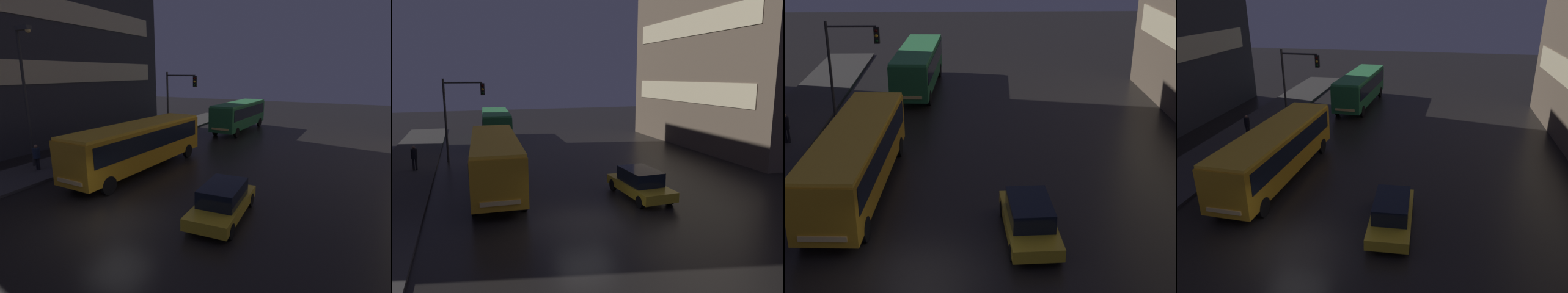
% 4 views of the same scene
% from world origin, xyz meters
% --- Properties ---
extents(ground_plane, '(120.00, 120.00, 0.00)m').
position_xyz_m(ground_plane, '(0.00, 0.00, 0.00)').
color(ground_plane, black).
extents(sidewalk_left, '(4.00, 48.00, 0.15)m').
position_xyz_m(sidewalk_left, '(-9.00, 10.00, 0.07)').
color(sidewalk_left, '#3D3A38').
rests_on(sidewalk_left, ground).
extents(building_right_block, '(10.07, 20.82, 16.86)m').
position_xyz_m(building_right_block, '(19.21, 14.69, 8.43)').
color(building_right_block, brown).
rests_on(building_right_block, ground).
extents(bus_near, '(3.05, 11.21, 3.07)m').
position_xyz_m(bus_near, '(-3.40, 6.48, 1.89)').
color(bus_near, orange).
rests_on(bus_near, ground).
extents(bus_far, '(3.00, 10.28, 3.09)m').
position_xyz_m(bus_far, '(-1.98, 22.73, 1.90)').
color(bus_far, '#236B38').
rests_on(bus_far, ground).
extents(car_taxi, '(2.08, 4.73, 1.54)m').
position_xyz_m(car_taxi, '(3.89, 2.50, 0.78)').
color(car_taxi, gold).
rests_on(car_taxi, ground).
extents(pedestrian_near, '(0.42, 0.42, 1.70)m').
position_xyz_m(pedestrian_near, '(-8.31, 12.12, 1.17)').
color(pedestrian_near, black).
rests_on(pedestrian_near, sidewalk_left).
extents(traffic_light_main, '(3.01, 0.35, 6.29)m').
position_xyz_m(traffic_light_main, '(-5.26, 14.79, 4.23)').
color(traffic_light_main, '#2D2D2D').
rests_on(traffic_light_main, ground).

